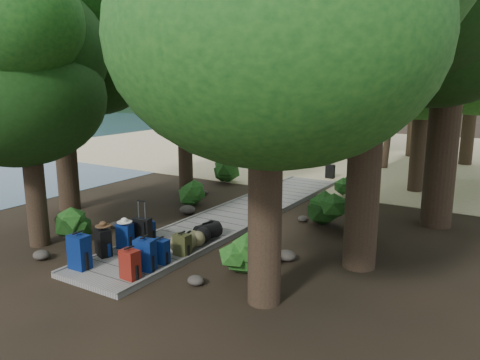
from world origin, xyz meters
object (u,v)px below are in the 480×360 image
Objects in this scene: lone_suitcase_on_sand at (330,171)px; backpack_right_a at (130,263)px; backpack_left_b at (103,241)px; backpack_right_c at (161,250)px; duffel_right_khaki at (188,242)px; sun_lounger at (421,176)px; backpack_left_d at (149,229)px; backpack_right_b at (145,253)px; backpack_left_c at (125,235)px; kayak at (279,159)px; duffel_right_black at (208,231)px; suitcase_on_boardwalk at (143,231)px; backpack_right_d at (182,243)px; backpack_left_a at (79,250)px.

backpack_right_a is at bearing -84.31° from lone_suitcase_on_sand.
backpack_left_b reaches higher than backpack_right_c.
sun_lounger reaches higher than duffel_right_khaki.
backpack_left_b is 1.48m from backpack_left_d.
lone_suitcase_on_sand is (-0.31, 11.85, -0.19)m from backpack_right_b.
backpack_left_c is 0.84m from backpack_left_d.
kayak is at bearing 92.98° from backpack_right_b.
backpack_left_c is 1.12× the size of duffel_right_khaki.
duffel_right_black is at bearing -84.28° from lone_suitcase_on_sand.
backpack_left_c is at bearing -98.43° from sun_lounger.
suitcase_on_boardwalk is 0.20× the size of kayak.
backpack_right_a is 2.89m from duffel_right_black.
backpack_right_d is (1.55, 1.01, -0.07)m from backpack_left_b.
backpack_right_d reaches higher than backpack_left_d.
backpack_left_b is at bearing -69.44° from backpack_left_d.
backpack_left_b is at bearing -167.70° from backpack_right_c.
lone_suitcase_on_sand is 0.18× the size of kayak.
backpack_right_b is 1.14m from backpack_right_d.
backpack_left_a reaches higher than lone_suitcase_on_sand.
backpack_left_a is 0.25× the size of kayak.
backpack_right_a is at bearing -65.01° from suitcase_on_boardwalk.
backpack_right_c is (1.31, 1.17, -0.12)m from backpack_left_a.
backpack_right_b reaches higher than backpack_left_d.
backpack_left_a is 0.47× the size of sun_lounger.
duffel_right_khaki is 0.90× the size of suitcase_on_boardwalk.
duffel_right_khaki is 0.91m from duffel_right_black.
backpack_left_b reaches higher than sun_lounger.
duffel_right_khaki is 0.91× the size of duffel_right_black.
backpack_left_a is at bearing -65.01° from backpack_left_d.
backpack_right_d is (0.08, 1.63, -0.06)m from backpack_right_a.
lone_suitcase_on_sand is 4.41m from kayak.
kayak is at bearing 151.25° from lone_suitcase_on_sand.
duffel_right_black is 1.67m from suitcase_on_boardwalk.
kayak is at bearing 90.97° from suitcase_on_boardwalk.
backpack_right_a reaches higher than backpack_right_c.
backpack_left_b reaches higher than backpack_left_d.
backpack_left_d is at bearing 128.08° from backpack_right_a.
backpack_left_d is (0.07, 1.48, -0.09)m from backpack_left_b.
backpack_right_a is at bearing -91.02° from sun_lounger.
backpack_right_d reaches higher than duffel_right_black.
kayak is 7.42m from sun_lounger.
backpack_left_d is at bearing 161.98° from duffel_right_khaki.
duffel_right_khaki is 10.37m from lone_suitcase_on_sand.
suitcase_on_boardwalk reaches higher than kayak.
backpack_left_b is 0.22× the size of kayak.
backpack_right_d is 12.08m from sun_lounger.
backpack_left_c is at bearing 167.06° from backpack_right_c.
backpack_left_c is 12.89m from sun_lounger.
backpack_right_c is at bearing -79.76° from kayak.
backpack_left_b is at bearing 161.45° from backpack_right_a.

